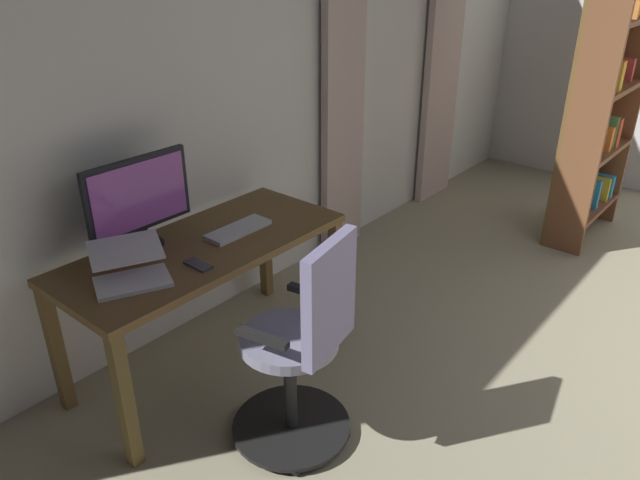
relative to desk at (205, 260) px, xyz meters
The scene contains 10 objects.
back_room_partition 1.50m from the desk, 158.92° to the right, with size 6.23×0.10×2.69m, color silver.
curtain_left_panel 3.04m from the desk, behind, with size 0.50×0.06×2.27m, color #C4ADA4.
curtain_right_panel 1.72m from the desk, 167.16° to the right, with size 0.41×0.06×2.27m, color #C4ADA4.
desk is the anchor object (origin of this frame).
office_chair 0.78m from the desk, 81.78° to the left, with size 0.56×0.56×1.06m.
computer_monitor 0.45m from the desk, 46.83° to the right, with size 0.56×0.18×0.46m.
computer_keyboard 0.24m from the desk, behind, with size 0.37×0.13×0.02m, color #B7BCC1.
laptop 0.47m from the desk, ahead, with size 0.42×0.42×0.15m.
cell_phone_by_monitor 0.25m from the desk, 44.61° to the left, with size 0.07×0.14×0.01m, color #333338.
bookshelf 3.15m from the desk, 162.76° to the left, with size 0.84×0.30×1.86m.
Camera 1 is at (2.92, -0.67, 2.08)m, focal length 33.54 mm.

